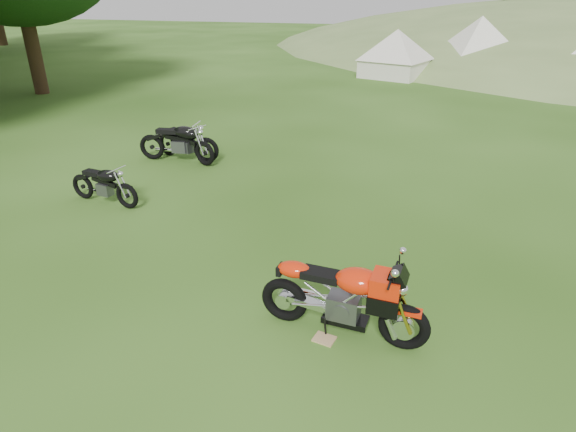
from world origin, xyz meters
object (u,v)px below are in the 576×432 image
(vintage_moto_b, at_px, (103,184))
(tent_mid, at_px, (478,45))
(vintage_moto_c, at_px, (178,141))
(vintage_moto_d, at_px, (185,141))
(tent_left, at_px, (396,52))
(sport_motorcycle, at_px, (343,292))
(plywood_board, at_px, (324,339))

(vintage_moto_b, distance_m, tent_mid, 22.01)
(vintage_moto_c, height_order, vintage_moto_d, vintage_moto_c)
(vintage_moto_d, relative_size, tent_left, 0.69)
(vintage_moto_d, distance_m, tent_mid, 19.19)
(vintage_moto_c, relative_size, vintage_moto_d, 1.05)
(vintage_moto_b, bearing_deg, tent_left, 85.49)
(vintage_moto_d, bearing_deg, vintage_moto_c, -126.89)
(tent_mid, bearing_deg, sport_motorcycle, -119.29)
(tent_left, distance_m, tent_mid, 4.83)
(sport_motorcycle, distance_m, vintage_moto_d, 7.55)
(sport_motorcycle, distance_m, vintage_moto_b, 5.97)
(sport_motorcycle, bearing_deg, vintage_moto_d, 136.63)
(vintage_moto_b, distance_m, vintage_moto_c, 2.85)
(plywood_board, height_order, vintage_moto_d, vintage_moto_d)
(tent_left, bearing_deg, tent_mid, 54.75)
(plywood_board, bearing_deg, vintage_moto_c, 131.83)
(vintage_moto_b, height_order, tent_mid, tent_mid)
(tent_left, bearing_deg, vintage_moto_b, -83.99)
(sport_motorcycle, distance_m, tent_left, 20.37)
(tent_left, bearing_deg, vintage_moto_d, -85.46)
(sport_motorcycle, height_order, vintage_moto_b, sport_motorcycle)
(plywood_board, relative_size, vintage_moto_c, 0.13)
(plywood_board, distance_m, vintage_moto_b, 5.93)
(plywood_board, relative_size, tent_mid, 0.08)
(tent_left, bearing_deg, sport_motorcycle, -67.42)
(sport_motorcycle, bearing_deg, vintage_moto_b, 158.03)
(tent_mid, bearing_deg, vintage_moto_d, -136.50)
(plywood_board, relative_size, tent_left, 0.09)
(vintage_moto_c, bearing_deg, vintage_moto_b, -99.63)
(plywood_board, distance_m, vintage_moto_c, 7.62)
(vintage_moto_b, xyz_separation_m, tent_mid, (7.89, 20.53, 0.93))
(sport_motorcycle, relative_size, tent_left, 0.74)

